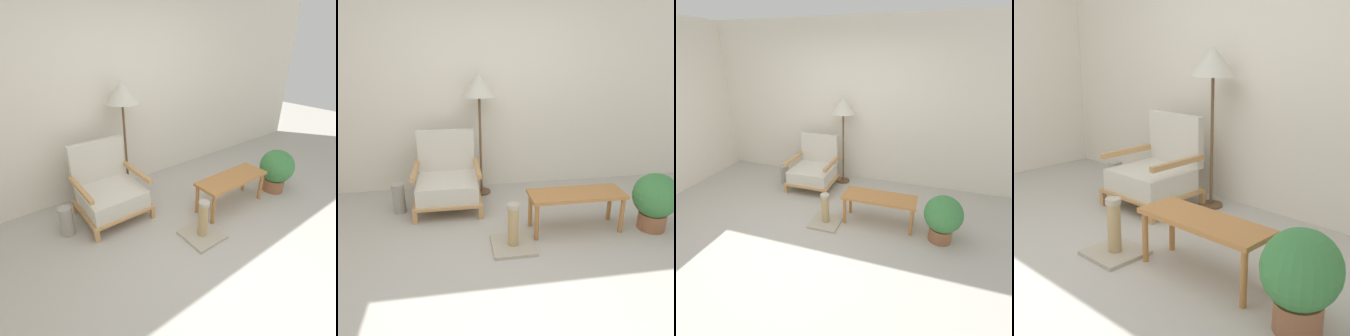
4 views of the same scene
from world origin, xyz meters
TOP-DOWN VIEW (x-y plane):
  - ground_plane at (0.00, 0.00)m, footprint 14.00×14.00m
  - wall_back at (0.00, 2.11)m, footprint 8.00×0.06m
  - armchair at (-0.50, 1.49)m, footprint 0.76×0.72m
  - floor_lamp at (-0.07, 1.81)m, footprint 0.42×0.42m
  - coffee_table at (0.79, 0.73)m, footprint 0.96×0.35m
  - vase at (-1.05, 1.42)m, footprint 0.14×0.14m
  - potted_plant at (1.59, 0.61)m, footprint 0.45×0.45m
  - scratching_post at (0.10, 0.50)m, footprint 0.40×0.40m

SIDE VIEW (x-z plane):
  - ground_plane at x=0.00m, z-range 0.00..0.00m
  - scratching_post at x=0.10m, z-range -0.10..0.35m
  - vase at x=-1.05m, z-range 0.00..0.34m
  - armchair at x=-0.50m, z-range -0.10..0.76m
  - potted_plant at x=1.59m, z-range 0.04..0.64m
  - coffee_table at x=0.79m, z-range 0.15..0.56m
  - floor_lamp at x=-0.07m, z-range 0.57..2.09m
  - wall_back at x=0.00m, z-range 0.00..2.70m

